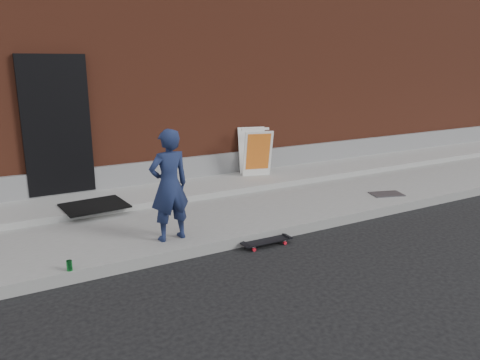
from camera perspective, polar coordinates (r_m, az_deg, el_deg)
ground at (r=6.72m, az=6.47°, el=-6.83°), size 80.00×80.00×0.00m
sidewalk at (r=7.89m, az=0.11°, el=-2.93°), size 20.00×3.00×0.15m
apron at (r=8.62m, az=-2.84°, el=-0.59°), size 20.00×1.20×0.10m
building at (r=12.61m, az=-12.69°, el=14.35°), size 20.00×8.10×5.00m
child at (r=6.02m, az=-8.63°, el=-0.65°), size 0.56×0.39×1.45m
skateboard at (r=6.33m, az=3.28°, el=-7.49°), size 0.70×0.19×0.08m
pizza_sign at (r=9.10m, az=1.88°, el=3.50°), size 0.70×0.77×0.92m
soda_can at (r=5.61m, az=-20.08°, el=-9.77°), size 0.08×0.08×0.12m
doormat at (r=7.51m, az=-17.32°, el=-3.00°), size 0.98×0.82×0.03m
utility_plate at (r=8.56m, az=17.44°, el=-1.64°), size 0.62×0.49×0.02m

